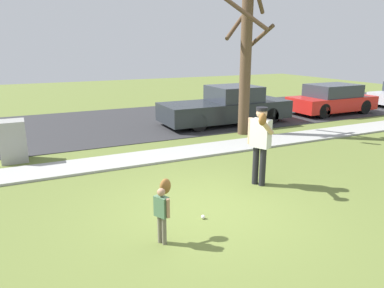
# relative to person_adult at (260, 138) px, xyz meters

# --- Properties ---
(ground_plane) EXTENTS (48.00, 48.00, 0.00)m
(ground_plane) POSITION_rel_person_adult_xyz_m (-1.66, 2.88, -1.10)
(ground_plane) COLOR olive
(sidewalk_strip) EXTENTS (36.00, 1.20, 0.06)m
(sidewalk_strip) POSITION_rel_person_adult_xyz_m (-1.66, 2.98, -1.07)
(sidewalk_strip) COLOR #A3A39E
(sidewalk_strip) RESTS_ON ground
(road_surface) EXTENTS (36.00, 6.80, 0.02)m
(road_surface) POSITION_rel_person_adult_xyz_m (-1.66, 7.98, -1.09)
(road_surface) COLOR #2D2D30
(road_surface) RESTS_ON ground
(person_adult) EXTENTS (0.63, 0.84, 1.77)m
(person_adult) POSITION_rel_person_adult_xyz_m (0.00, 0.00, 0.00)
(person_adult) COLOR black
(person_adult) RESTS_ON ground
(person_child) EXTENTS (0.40, 0.50, 0.98)m
(person_child) POSITION_rel_person_adult_xyz_m (-2.79, -1.33, -0.46)
(person_child) COLOR #6B6656
(person_child) RESTS_ON ground
(baseball) EXTENTS (0.07, 0.07, 0.07)m
(baseball) POSITION_rel_person_adult_xyz_m (-1.87, -0.94, -1.06)
(baseball) COLOR white
(baseball) RESTS_ON ground
(utility_cabinet) EXTENTS (0.66, 0.66, 1.12)m
(utility_cabinet) POSITION_rel_person_adult_xyz_m (-4.94, 4.31, -0.54)
(utility_cabinet) COLOR gray
(utility_cabinet) RESTS_ON ground
(street_tree_near) EXTENTS (1.85, 1.88, 4.97)m
(street_tree_near) POSITION_rel_person_adult_xyz_m (2.42, 4.32, 1.55)
(street_tree_near) COLOR brown
(street_tree_near) RESTS_ON ground
(parked_pickup_dark) EXTENTS (5.20, 1.95, 1.48)m
(parked_pickup_dark) POSITION_rel_person_adult_xyz_m (2.80, 6.12, -0.43)
(parked_pickup_dark) COLOR #23282D
(parked_pickup_dark) RESTS_ON road_surface
(parked_hatchback_red) EXTENTS (4.00, 1.75, 1.33)m
(parked_hatchback_red) POSITION_rel_person_adult_xyz_m (8.30, 5.95, -0.44)
(parked_hatchback_red) COLOR red
(parked_hatchback_red) RESTS_ON road_surface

